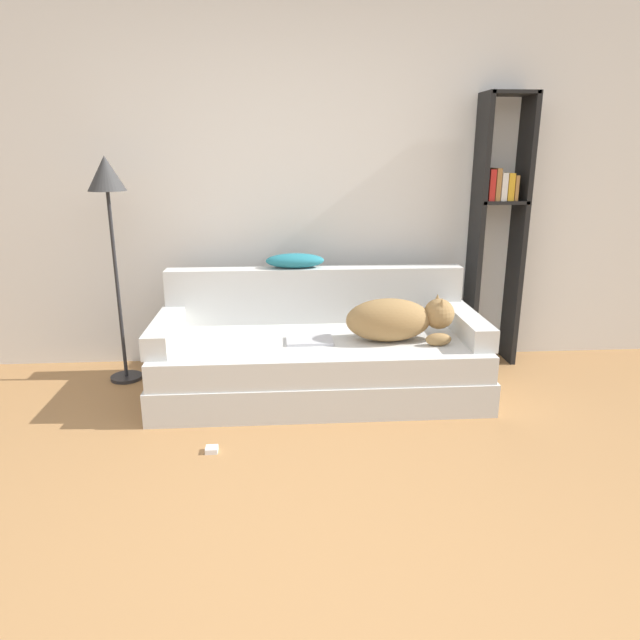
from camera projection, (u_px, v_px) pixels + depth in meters
name	position (u px, v px, depth m)	size (l,w,h in m)	color
ground_plane	(312.00, 563.00, 2.23)	(20.00, 20.00, 0.00)	#9E7042
wall_back	(293.00, 180.00, 4.10)	(7.91, 0.06, 2.70)	silver
couch	(319.00, 366.00, 3.75)	(2.11, 0.92, 0.38)	silver
couch_backrest	(315.00, 295.00, 4.02)	(2.07, 0.15, 0.39)	silver
couch_arm_left	(165.00, 331.00, 3.61)	(0.15, 0.73, 0.14)	silver
couch_arm_right	(467.00, 325.00, 3.74)	(0.15, 0.73, 0.14)	silver
dog	(398.00, 319.00, 3.61)	(0.69, 0.29, 0.29)	olive
laptop	(309.00, 340.00, 3.62)	(0.30, 0.20, 0.02)	#B7B7BC
throw_pillow	(295.00, 261.00, 3.95)	(0.41, 0.17, 0.10)	teal
bookshelf	(498.00, 220.00, 4.11)	(0.35, 0.26, 1.94)	black
floor_lamp	(108.00, 196.00, 3.67)	(0.24, 0.24, 1.52)	#232326
power_adapter	(212.00, 450.00, 3.05)	(0.06, 0.06, 0.03)	white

